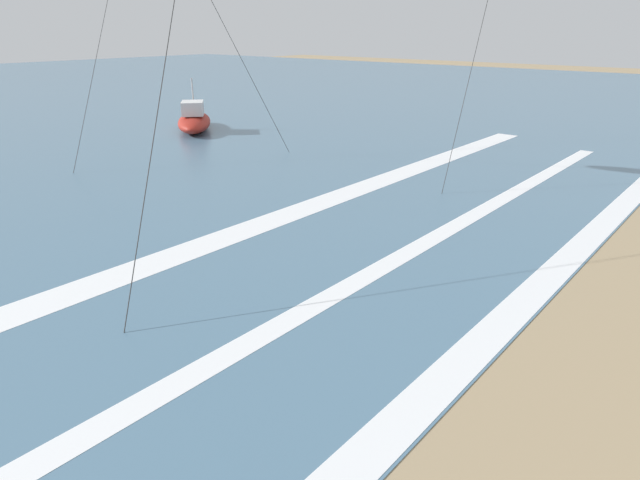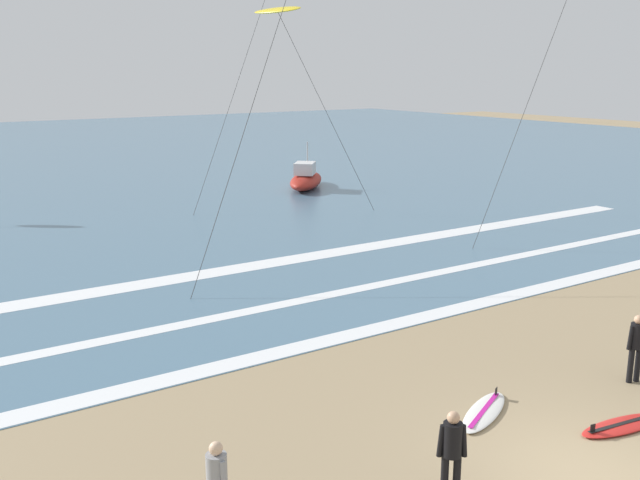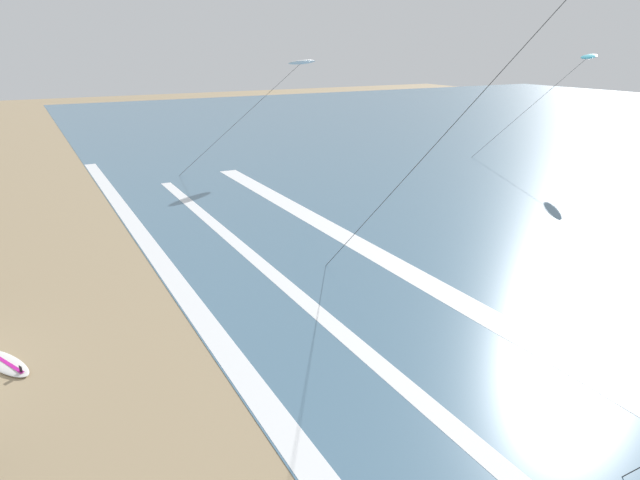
{
  "view_description": "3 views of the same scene",
  "coord_description": "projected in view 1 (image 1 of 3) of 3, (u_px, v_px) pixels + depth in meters",
  "views": [
    {
      "loc": [
        -6.4,
        4.6,
        5.3
      ],
      "look_at": [
        0.12,
        9.96,
        2.03
      ],
      "focal_mm": 31.02,
      "sensor_mm": 36.0,
      "label": 1
    },
    {
      "loc": [
        -10.24,
        -6.9,
        6.95
      ],
      "look_at": [
        -0.43,
        7.92,
        2.72
      ],
      "focal_mm": 40.45,
      "sensor_mm": 36.0,
      "label": 2
    },
    {
      "loc": [
        14.79,
        3.84,
        7.71
      ],
      "look_at": [
        -0.04,
        11.84,
        1.77
      ],
      "focal_mm": 31.26,
      "sensor_mm": 36.0,
      "label": 3
    }
  ],
  "objects": [
    {
      "name": "wave_foam_outer_break",
      "position": [
        191.0,
        250.0,
        13.96
      ],
      "size": [
        41.2,
        1.06,
        0.01
      ],
      "primitive_type": "cube",
      "color": "white",
      "rests_on": "ocean_surface"
    },
    {
      "name": "offshore_boat",
      "position": [
        194.0,
        120.0,
        29.76
      ],
      "size": [
        4.72,
        5.02,
        2.7
      ],
      "color": "maroon",
      "rests_on": "ground"
    },
    {
      "name": "wave_foam_mid_break",
      "position": [
        321.0,
        302.0,
        11.33
      ],
      "size": [
        38.07,
        0.56,
        0.01
      ],
      "primitive_type": "cube",
      "color": "white",
      "rests_on": "ocean_surface"
    },
    {
      "name": "wave_foam_shoreline",
      "position": [
        449.0,
        375.0,
        8.96
      ],
      "size": [
        52.57,
        0.7,
        0.01
      ],
      "primitive_type": "cube",
      "color": "white",
      "rests_on": "ocean_surface"
    }
  ]
}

